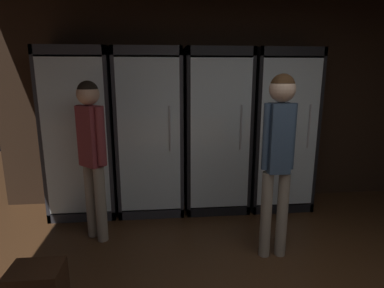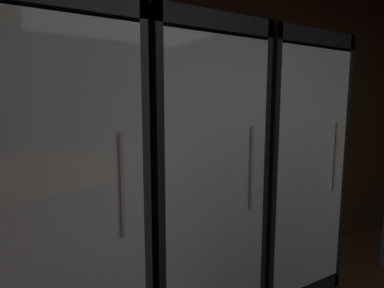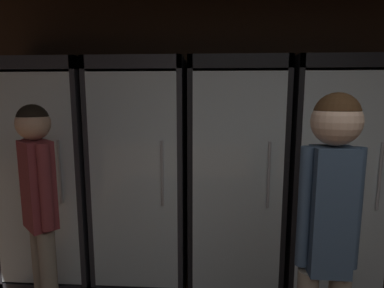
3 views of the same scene
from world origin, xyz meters
The scene contains 4 objects.
wall_back centered at (0.00, 3.03, 1.40)m, with size 6.00×0.06×2.80m, color black.
cooler_left centered at (-1.14, 2.74, 0.95)m, with size 0.76×0.59×1.94m.
cooler_center centered at (-0.35, 2.74, 0.95)m, with size 0.76×0.59×1.94m.
cooler_right centered at (0.44, 2.74, 0.96)m, with size 0.76×0.59×1.94m.
Camera 2 is at (-1.30, 1.04, 1.44)m, focal length 27.95 mm.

